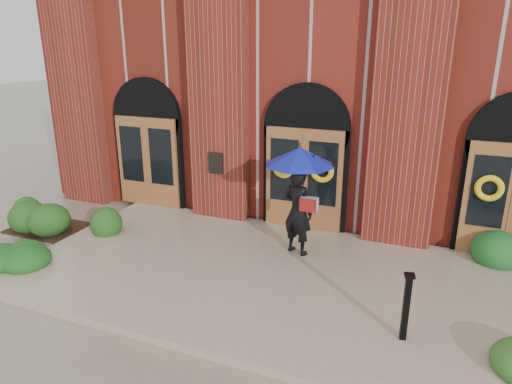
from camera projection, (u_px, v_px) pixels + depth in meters
The scene contains 7 objects.
ground at pixel (262, 282), 9.12m from camera, with size 90.00×90.00×0.00m, color gray.
landing at pixel (265, 276), 9.22m from camera, with size 10.00×5.30×0.15m, color tan.
church_building at pixel (356, 75), 15.75m from camera, with size 16.20×12.53×7.00m.
man_with_umbrella at pixel (299, 180), 9.57m from camera, with size 1.90×1.90×2.37m.
metal_post at pixel (406, 306), 6.96m from camera, with size 0.18×0.18×1.13m.
hedge_wall_left at pixel (68, 219), 11.38m from camera, with size 2.93×1.17×0.75m, color #214617.
hedge_front_left at pixel (1, 263), 9.35m from camera, with size 1.47×1.26×0.52m, color #1B4B19.
Camera 1 is at (2.94, -7.54, 4.57)m, focal length 32.00 mm.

